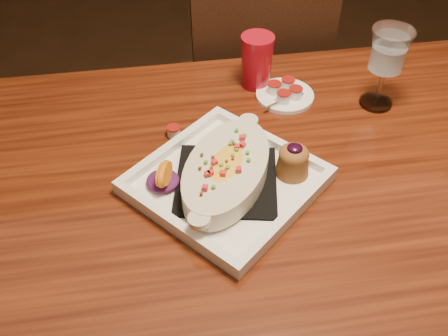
{
  "coord_description": "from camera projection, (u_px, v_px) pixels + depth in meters",
  "views": [
    {
      "loc": [
        -0.3,
        -0.69,
        1.46
      ],
      "look_at": [
        -0.19,
        0.02,
        0.77
      ],
      "focal_mm": 40.0,
      "sensor_mm": 36.0,
      "label": 1
    }
  ],
  "objects": [
    {
      "name": "red_tumbler",
      "position": [
        257.0,
        62.0,
        1.19
      ],
      "size": [
        0.08,
        0.08,
        0.13
      ],
      "primitive_type": "cone",
      "color": "#B50C1E",
      "rests_on": "table"
    },
    {
      "name": "creamer_loose",
      "position": [
        174.0,
        131.0,
        1.09
      ],
      "size": [
        0.03,
        0.03,
        0.02
      ],
      "color": "white",
      "rests_on": "table"
    },
    {
      "name": "chair_far",
      "position": [
        253.0,
        91.0,
        1.63
      ],
      "size": [
        0.42,
        0.42,
        0.93
      ],
      "rotation": [
        0.0,
        0.0,
        3.14
      ],
      "color": "black",
      "rests_on": "floor"
    },
    {
      "name": "goblet",
      "position": [
        388.0,
        55.0,
        1.09
      ],
      "size": [
        0.09,
        0.09,
        0.19
      ],
      "color": "silver",
      "rests_on": "table"
    },
    {
      "name": "plate",
      "position": [
        230.0,
        174.0,
        0.97
      ],
      "size": [
        0.44,
        0.44,
        0.08
      ],
      "rotation": [
        0.0,
        0.0,
        0.72
      ],
      "color": "white",
      "rests_on": "table"
    },
    {
      "name": "saucer",
      "position": [
        285.0,
        94.0,
        1.19
      ],
      "size": [
        0.14,
        0.14,
        0.09
      ],
      "color": "white",
      "rests_on": "table"
    },
    {
      "name": "table",
      "position": [
        312.0,
        203.0,
        1.08
      ],
      "size": [
        1.5,
        0.9,
        0.75
      ],
      "color": "maroon",
      "rests_on": "floor"
    }
  ]
}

